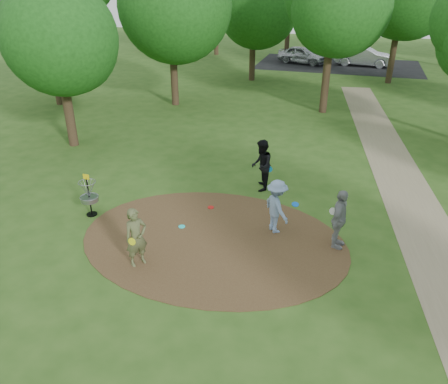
# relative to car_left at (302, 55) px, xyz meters

# --- Properties ---
(ground) EXTENTS (100.00, 100.00, 0.00)m
(ground) POSITION_rel_car_left_xyz_m (1.20, -29.72, -0.75)
(ground) COLOR #2D5119
(ground) RESTS_ON ground
(dirt_clearing) EXTENTS (8.40, 8.40, 0.02)m
(dirt_clearing) POSITION_rel_car_left_xyz_m (1.20, -29.72, -0.74)
(dirt_clearing) COLOR #47301C
(dirt_clearing) RESTS_ON ground
(footpath) EXTENTS (7.55, 39.89, 0.01)m
(footpath) POSITION_rel_car_left_xyz_m (7.70, -27.72, -0.74)
(footpath) COLOR #8C7A5B
(footpath) RESTS_ON ground
(parking_lot) EXTENTS (14.00, 8.00, 0.01)m
(parking_lot) POSITION_rel_car_left_xyz_m (3.20, 0.28, -0.74)
(parking_lot) COLOR black
(parking_lot) RESTS_ON ground
(player_observer_with_disc) EXTENTS (0.73, 0.78, 1.79)m
(player_observer_with_disc) POSITION_rel_car_left_xyz_m (-0.46, -31.51, 0.15)
(player_observer_with_disc) COLOR #535934
(player_observer_with_disc) RESTS_ON ground
(player_throwing_with_disc) EXTENTS (1.35, 1.31, 1.80)m
(player_throwing_with_disc) POSITION_rel_car_left_xyz_m (2.97, -28.64, 0.15)
(player_throwing_with_disc) COLOR #819AC0
(player_throwing_with_disc) RESTS_ON ground
(player_walking_with_disc) EXTENTS (0.90, 1.07, 1.98)m
(player_walking_with_disc) POSITION_rel_car_left_xyz_m (1.86, -25.80, 0.24)
(player_walking_with_disc) COLOR black
(player_walking_with_disc) RESTS_ON ground
(player_waiting_with_disc) EXTENTS (0.68, 1.18, 1.90)m
(player_waiting_with_disc) POSITION_rel_car_left_xyz_m (4.91, -28.98, 0.20)
(player_waiting_with_disc) COLOR gray
(player_waiting_with_disc) RESTS_ON ground
(disc_ground_cyan) EXTENTS (0.22, 0.22, 0.02)m
(disc_ground_cyan) POSITION_rel_car_left_xyz_m (-0.01, -29.30, -0.72)
(disc_ground_cyan) COLOR #1CE3E1
(disc_ground_cyan) RESTS_ON dirt_clearing
(disc_ground_red) EXTENTS (0.22, 0.22, 0.02)m
(disc_ground_red) POSITION_rel_car_left_xyz_m (0.50, -27.79, -0.72)
(disc_ground_red) COLOR red
(disc_ground_red) RESTS_ON dirt_clearing
(car_left) EXTENTS (4.71, 2.99, 1.49)m
(car_left) POSITION_rel_car_left_xyz_m (0.00, 0.00, 0.00)
(car_left) COLOR #A1A5A9
(car_left) RESTS_ON ground
(car_right) EXTENTS (5.02, 1.99, 1.62)m
(car_right) POSITION_rel_car_left_xyz_m (5.29, 0.39, 0.07)
(car_right) COLOR #B4B4BC
(car_right) RESTS_ON ground
(disc_golf_basket) EXTENTS (0.63, 0.63, 1.54)m
(disc_golf_basket) POSITION_rel_car_left_xyz_m (-3.30, -29.42, 0.13)
(disc_golf_basket) COLOR black
(disc_golf_basket) RESTS_ON ground
(tree_ring) EXTENTS (37.39, 46.11, 9.57)m
(tree_ring) POSITION_rel_car_left_xyz_m (2.73, -20.02, 4.55)
(tree_ring) COLOR #332316
(tree_ring) RESTS_ON ground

